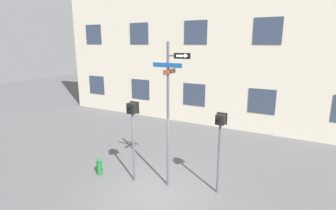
% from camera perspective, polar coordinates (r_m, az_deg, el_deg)
% --- Properties ---
extents(ground_plane, '(60.00, 60.00, 0.00)m').
position_cam_1_polar(ground_plane, '(9.29, -3.07, -18.90)').
color(ground_plane, '#515154').
extents(street_sign_pole, '(1.31, 0.82, 5.01)m').
position_cam_1_polar(street_sign_pole, '(8.68, 0.31, -0.32)').
color(street_sign_pole, '#4C4C51').
rests_on(street_sign_pole, ground_plane).
extents(pedestrian_signal_left, '(0.37, 0.40, 2.97)m').
position_cam_1_polar(pedestrian_signal_left, '(9.28, -7.74, -3.43)').
color(pedestrian_signal_left, '#4C4C51').
rests_on(pedestrian_signal_left, ground_plane).
extents(pedestrian_signal_right, '(0.34, 0.40, 2.78)m').
position_cam_1_polar(pedestrian_signal_right, '(8.65, 11.23, -6.10)').
color(pedestrian_signal_right, '#4C4C51').
rests_on(pedestrian_signal_right, ground_plane).
extents(fire_hydrant, '(0.36, 0.20, 0.65)m').
position_cam_1_polar(fire_hydrant, '(10.68, -14.70, -12.86)').
color(fire_hydrant, '#196028').
rests_on(fire_hydrant, ground_plane).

